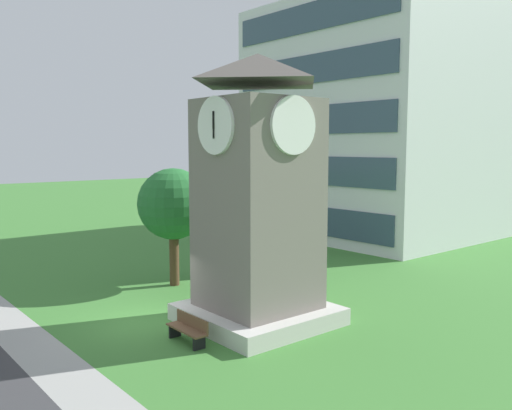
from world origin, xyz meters
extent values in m
plane|color=#3D7A33|center=(0.00, 0.00, 0.00)|extent=(160.00, 160.00, 0.00)
cube|color=#9E9E99|center=(0.00, -3.78, 0.00)|extent=(120.00, 1.60, 0.01)
cube|color=silver|center=(-7.56, 23.47, 8.00)|extent=(14.74, 14.83, 16.00)
cube|color=#384C60|center=(-7.56, 16.00, 1.60)|extent=(13.56, 0.10, 1.80)
cube|color=#384C60|center=(-7.56, 16.00, 4.80)|extent=(13.56, 0.10, 1.80)
cube|color=#384C60|center=(-7.56, 16.00, 8.00)|extent=(13.56, 0.10, 1.80)
cube|color=#384C60|center=(-7.56, 16.00, 11.20)|extent=(13.56, 0.10, 1.80)
cube|color=#384C60|center=(-7.56, 16.00, 14.40)|extent=(13.56, 0.10, 1.80)
cube|color=slate|center=(2.60, 3.25, 3.98)|extent=(3.48, 3.48, 7.97)
cube|color=beige|center=(2.60, 3.25, 0.30)|extent=(4.70, 4.70, 0.60)
pyramid|color=#5D5751|center=(2.60, 3.25, 8.99)|extent=(3.83, 3.83, 1.02)
cylinder|color=white|center=(2.60, 1.45, 7.01)|extent=(1.91, 0.12, 1.91)
cylinder|color=white|center=(4.40, 3.25, 7.01)|extent=(0.12, 1.91, 1.91)
cube|color=black|center=(2.60, 1.38, 7.18)|extent=(0.08, 0.08, 0.57)
cube|color=black|center=(2.60, 1.37, 7.01)|extent=(0.06, 0.04, 0.86)
cube|color=brown|center=(2.75, 0.14, 0.45)|extent=(1.80, 0.49, 0.06)
cube|color=brown|center=(2.75, 0.36, 0.68)|extent=(1.80, 0.06, 0.40)
cube|color=black|center=(2.03, 0.13, 0.23)|extent=(0.08, 0.43, 0.45)
cube|color=black|center=(3.47, 0.14, 0.23)|extent=(0.08, 0.43, 0.45)
cylinder|color=#513823|center=(-3.86, 3.67, 1.31)|extent=(0.44, 0.44, 2.62)
sphere|color=#256D30|center=(-3.86, 3.67, 3.75)|extent=(3.23, 3.23, 3.23)
camera|label=1|loc=(17.11, -8.86, 6.33)|focal=37.77mm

